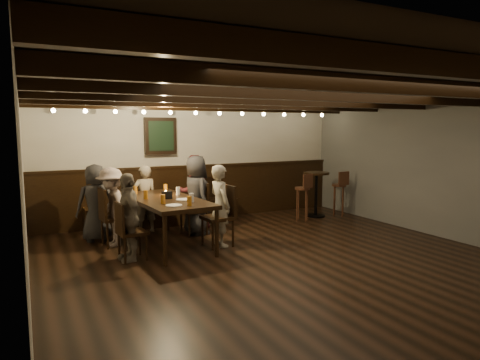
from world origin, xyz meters
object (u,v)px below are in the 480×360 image
person_bench_left (96,203)px  high_top_table (316,187)px  chair_left_near (114,228)px  chair_left_far (131,242)px  person_right_near (196,195)px  person_left_near (112,207)px  person_bench_right (193,192)px  person_left_far (128,217)px  person_bench_centre (145,199)px  bar_stool_left (302,203)px  chair_right_near (195,219)px  bar_stool_right (339,199)px  dining_table (166,202)px  chair_right_far (219,228)px  person_right_far (220,206)px

person_bench_left → high_top_table: (4.54, -0.06, -0.02)m
chair_left_near → high_top_table: size_ratio=0.98×
high_top_table → chair_left_far: bearing=-163.4°
person_right_near → high_top_table: (2.86, 0.27, -0.07)m
person_left_near → person_right_near: (1.50, 0.11, 0.07)m
person_bench_right → person_left_near: (-1.61, -0.57, -0.06)m
chair_left_far → person_left_far: bearing=-90.0°
person_bench_left → person_right_near: 1.71m
person_bench_centre → person_right_near: bearing=141.3°
person_bench_right → bar_stool_left: size_ratio=1.43×
chair_right_near → bar_stool_right: 3.39m
dining_table → chair_right_near: size_ratio=2.30×
person_bench_right → bar_stool_left: (2.24, -0.40, -0.34)m
person_left_near → bar_stool_right: 4.87m
chair_right_far → person_left_far: person_left_far is taller
person_bench_right → bar_stool_right: person_bench_right is taller
chair_left_far → person_bench_left: person_bench_left is taller
bar_stool_right → person_bench_right: bearing=173.8°
person_right_far → high_top_table: (2.79, 1.16, -0.03)m
chair_right_far → person_left_near: size_ratio=0.77×
person_right_far → chair_right_far: bearing=90.0°
dining_table → high_top_table: high_top_table is taller
bar_stool_left → person_bench_centre: bearing=159.2°
person_right_far → chair_left_far: bearing=90.0°
dining_table → person_right_far: (0.78, -0.39, -0.05)m
person_bench_right → person_left_far: bearing=39.3°
person_left_far → high_top_table: person_left_far is taller
person_bench_right → person_right_near: size_ratio=0.99×
chair_right_far → person_left_far: 1.51m
chair_left_near → person_left_near: size_ratio=0.74×
chair_left_far → chair_right_near: chair_right_near is taller
person_left_near → bar_stool_right: person_left_near is taller
person_right_far → high_top_table: person_right_far is taller
chair_left_far → person_bench_left: 1.42m
chair_left_near → chair_right_near: 1.44m
person_bench_centre → high_top_table: (3.65, -0.28, 0.02)m
person_bench_left → chair_left_far: bearing=97.7°
chair_right_near → person_left_near: 1.51m
person_right_near → person_right_far: bearing=-180.0°
person_bench_right → bar_stool_right: size_ratio=1.43×
dining_table → person_right_far: person_right_far is taller
dining_table → person_bench_centre: person_bench_centre is taller
person_bench_left → person_right_far: size_ratio=0.99×
chair_right_far → person_bench_left: 2.14m
bar_stool_left → chair_left_near: bearing=170.4°
bar_stool_right → dining_table: bearing=-171.5°
person_left_far → bar_stool_left: 3.95m
person_bench_left → person_left_far: size_ratio=1.03×
dining_table → person_left_far: (-0.71, -0.50, -0.08)m
person_bench_left → person_right_near: person_right_near is taller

